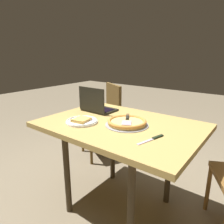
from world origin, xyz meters
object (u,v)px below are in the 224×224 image
Objects in this scene: laptop at (97,106)px; table_knife at (153,139)px; pizza_plate at (82,121)px; pizza_tray at (127,122)px; dining_table at (120,132)px; chair_near at (106,116)px.

table_knife is (-0.72, 0.27, -0.05)m from laptop.
pizza_tray reaches higher than pizza_plate.
pizza_tray is at bearing -152.14° from pizza_plate.
dining_table is 1.02m from chair_near.
pizza_tray is at bearing 138.01° from chair_near.
chair_near is at bearing -57.87° from laptop.
pizza_tray is 0.31m from table_knife.
dining_table is 0.38m from table_knife.
pizza_tray reaches higher than table_knife.
dining_table is 4.87× the size of pizza_plate.
table_knife is at bearing 159.43° from laptop.
dining_table is at bearing -20.14° from table_knife.
pizza_plate is at bearing 118.25° from chair_near.
pizza_tray is at bearing 174.27° from dining_table.
laptop is 0.77m from table_knife.
chair_near is at bearing -61.75° from pizza_plate.
pizza_plate is 0.76× the size of pizza_tray.
pizza_tray is (-0.07, 0.01, 0.10)m from dining_table.
table_knife is 1.38m from chair_near.
chair_near reaches higher than pizza_plate.
laptop reaches higher than dining_table.
laptop is 0.73m from chair_near.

